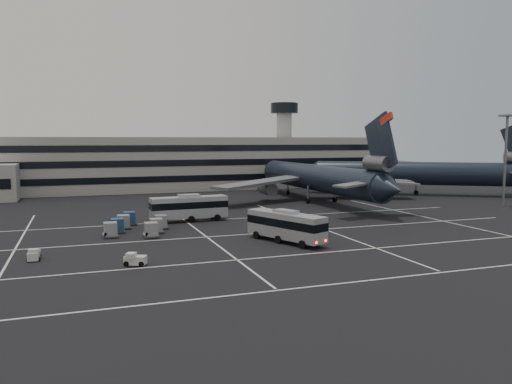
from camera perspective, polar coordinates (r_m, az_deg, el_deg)
ground at (r=67.25m, az=0.17°, el=-5.45°), size 260.00×260.00×0.00m
lane_markings at (r=68.24m, az=0.71°, el=-5.28°), size 90.00×55.62×0.01m
terminal at (r=134.72m, az=-11.36°, el=3.15°), size 125.00×26.00×24.00m
hills at (r=236.86m, az=-9.72°, el=-0.25°), size 352.00×180.00×44.00m
lightpole_right at (r=111.30m, az=26.66°, el=4.57°), size 2.40×2.40×18.28m
trijet_main at (r=107.43m, az=7.14°, el=1.63°), size 47.45×57.52×18.08m
trijet_far at (r=127.33m, az=18.31°, el=2.13°), size 51.45×36.88×18.08m
bus_near at (r=65.28m, az=3.43°, el=-3.74°), size 7.23×12.18×4.25m
bus_far at (r=82.45m, az=-7.67°, el=-1.66°), size 12.78×3.74×4.47m
tug_a at (r=61.01m, az=-24.05°, el=-6.59°), size 1.39×2.20×1.37m
tug_b at (r=55.13m, az=-13.53°, el=-7.51°), size 2.56×2.13×1.43m
uld_cluster at (r=74.91m, az=-13.60°, el=-3.66°), size 10.38×14.41×2.07m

